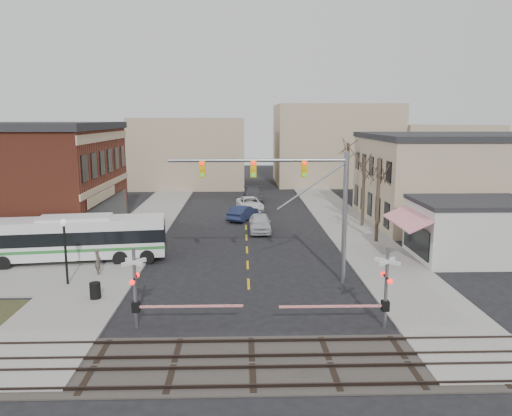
{
  "coord_description": "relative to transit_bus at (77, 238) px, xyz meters",
  "views": [
    {
      "loc": [
        -0.4,
        -26.99,
        9.93
      ],
      "look_at": [
        0.65,
        8.69,
        3.5
      ],
      "focal_mm": 35.0,
      "sensor_mm": 36.0,
      "label": 1
    }
  ],
  "objects": [
    {
      "name": "car_a",
      "position": [
        13.1,
        9.18,
        -0.96
      ],
      "size": [
        1.9,
        4.7,
        1.6
      ],
      "primitive_type": "imported",
      "rotation": [
        0.0,
        0.0,
        -0.0
      ],
      "color": "#B6B7BB",
      "rests_on": "ground"
    },
    {
      "name": "street_lamp",
      "position": [
        1.0,
        -5.05,
        1.24
      ],
      "size": [
        0.44,
        0.44,
        3.99
      ],
      "color": "black",
      "rests_on": "sidewalk_west"
    },
    {
      "name": "ground",
      "position": [
        11.88,
        -7.06,
        -1.76
      ],
      "size": [
        160.0,
        160.0,
        0.0
      ],
      "primitive_type": "plane",
      "color": "black",
      "rests_on": "ground"
    },
    {
      "name": "car_b",
      "position": [
        11.62,
        14.38,
        -1.03
      ],
      "size": [
        3.24,
        4.68,
        1.46
      ],
      "primitive_type": "imported",
      "rotation": [
        0.0,
        0.0,
        2.72
      ],
      "color": "#171F3B",
      "rests_on": "ground"
    },
    {
      "name": "pedestrian_far",
      "position": [
        2.0,
        -0.67,
        -0.71
      ],
      "size": [
        1.14,
        1.13,
        1.85
      ],
      "primitive_type": "imported",
      "rotation": [
        0.0,
        0.0,
        0.75
      ],
      "color": "#35385D",
      "rests_on": "sidewalk_west"
    },
    {
      "name": "tree_east_c",
      "position": [
        22.88,
        18.94,
        1.96
      ],
      "size": [
        0.28,
        0.28,
        7.2
      ],
      "color": "#382B21",
      "rests_on": "sidewalk_east"
    },
    {
      "name": "awning_shop",
      "position": [
        27.85,
        -0.06,
        0.4
      ],
      "size": [
        9.74,
        6.2,
        4.3
      ],
      "color": "beige",
      "rests_on": "ground"
    },
    {
      "name": "trash_bin",
      "position": [
        3.37,
        -7.54,
        -1.19
      ],
      "size": [
        0.6,
        0.6,
        0.9
      ],
      "primitive_type": "cylinder",
      "color": "black",
      "rests_on": "sidewalk_west"
    },
    {
      "name": "tree_east_b",
      "position": [
        22.68,
        10.94,
        1.51
      ],
      "size": [
        0.28,
        0.28,
        6.3
      ],
      "color": "#382B21",
      "rests_on": "sidewalk_east"
    },
    {
      "name": "car_c",
      "position": [
        12.39,
        19.58,
        -1.03
      ],
      "size": [
        3.19,
        5.54,
        1.45
      ],
      "primitive_type": "imported",
      "rotation": [
        0.0,
        0.0,
        0.15
      ],
      "color": "white",
      "rests_on": "ground"
    },
    {
      "name": "transit_bus",
      "position": [
        0.0,
        0.0,
        0.0
      ],
      "size": [
        12.32,
        4.25,
        3.11
      ],
      "color": "silver",
      "rests_on": "ground"
    },
    {
      "name": "rr_crossing_east",
      "position": [
        17.9,
        -11.62,
        0.21
      ],
      "size": [
        5.6,
        1.36,
        4.0
      ],
      "color": "gray",
      "rests_on": "ground"
    },
    {
      "name": "ballast_strip",
      "position": [
        11.88,
        -15.06,
        -1.73
      ],
      "size": [
        160.0,
        5.0,
        0.06
      ],
      "primitive_type": "cube",
      "color": "#332D28",
      "rests_on": "ground"
    },
    {
      "name": "sidewalk_east",
      "position": [
        21.38,
        12.94,
        -1.7
      ],
      "size": [
        5.0,
        60.0,
        0.12
      ],
      "primitive_type": "cube",
      "color": "gray",
      "rests_on": "ground"
    },
    {
      "name": "tree_east_a",
      "position": [
        22.38,
        4.94,
        1.74
      ],
      "size": [
        0.28,
        0.28,
        6.75
      ],
      "color": "#382B21",
      "rests_on": "sidewalk_east"
    },
    {
      "name": "pedestrian_near",
      "position": [
        2.32,
        -3.13,
        -0.81
      ],
      "size": [
        0.5,
        0.67,
        1.67
      ],
      "primitive_type": "imported",
      "rotation": [
        0.0,
        0.0,
        1.75
      ],
      "color": "#504640",
      "rests_on": "sidewalk_west"
    },
    {
      "name": "sidewalk_west",
      "position": [
        2.38,
        12.94,
        -1.7
      ],
      "size": [
        5.0,
        60.0,
        0.12
      ],
      "primitive_type": "cube",
      "color": "gray",
      "rests_on": "ground"
    },
    {
      "name": "tan_building",
      "position": [
        33.88,
        12.94,
        2.5
      ],
      "size": [
        20.3,
        15.3,
        8.5
      ],
      "color": "tan",
      "rests_on": "ground"
    },
    {
      "name": "traffic_signal_mast",
      "position": [
        14.8,
        -4.78,
        4.01
      ],
      "size": [
        10.64,
        0.3,
        8.0
      ],
      "color": "gray",
      "rests_on": "ground"
    },
    {
      "name": "rr_crossing_west",
      "position": [
        6.85,
        -11.41,
        0.21
      ],
      "size": [
        5.6,
        1.36,
        4.0
      ],
      "color": "gray",
      "rests_on": "ground"
    },
    {
      "name": "rail_tracks",
      "position": [
        11.88,
        -15.06,
        -1.64
      ],
      "size": [
        160.0,
        3.91,
        0.14
      ],
      "color": "#2D231E",
      "rests_on": "ground"
    },
    {
      "name": "car_d",
      "position": [
        12.88,
        25.71,
        -0.95
      ],
      "size": [
        2.59,
        5.71,
        1.62
      ],
      "primitive_type": "imported",
      "rotation": [
        0.0,
        0.0,
        0.06
      ],
      "color": "#3F3F44",
      "rests_on": "ground"
    }
  ]
}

